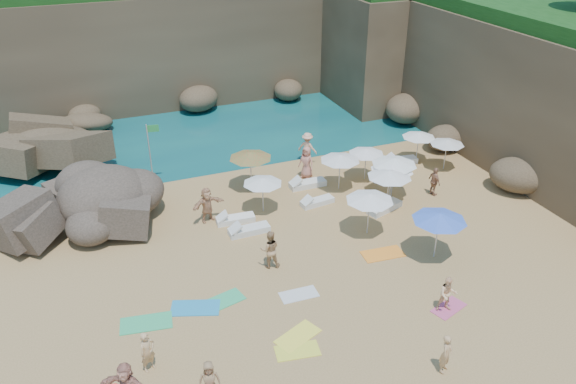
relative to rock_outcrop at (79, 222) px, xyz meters
name	(u,v)px	position (x,y,z in m)	size (l,w,h in m)	color
ground	(271,272)	(7.35, -7.42, 0.00)	(120.00, 120.00, 0.00)	tan
seawater	(150,78)	(7.35, 22.58, 0.00)	(120.00, 120.00, 0.00)	#0C4751
cliff_back	(182,43)	(9.35, 17.58, 4.00)	(44.00, 8.00, 8.00)	brown
cliff_right	(512,80)	(26.35, 0.58, 4.00)	(8.00, 30.00, 8.00)	brown
cliff_corner	(385,40)	(24.35, 12.58, 4.00)	(10.00, 12.00, 8.00)	brown
rock_promontory	(5,164)	(-3.65, 8.58, 0.00)	(12.00, 7.00, 2.00)	brown
rock_outcrop	(79,222)	(0.00, 0.00, 0.00)	(7.02, 5.27, 2.81)	brown
flag_pole	(151,146)	(4.27, 2.86, 2.21)	(0.67, 0.12, 3.46)	silver
parasol_0	(263,181)	(8.80, -2.41, 1.73)	(1.99, 1.99, 1.88)	silver
parasol_1	(394,161)	(15.66, -3.49, 2.05)	(2.37, 2.37, 2.24)	silver
parasol_2	(366,151)	(15.30, -1.19, 1.72)	(1.99, 1.99, 1.88)	silver
parasol_3	(447,142)	(20.26, -1.72, 1.70)	(1.96, 1.96, 1.85)	silver
parasol_4	(419,135)	(19.33, -0.25, 1.71)	(1.96, 1.96, 1.86)	silver
parasol_5	(340,158)	(13.44, -1.68, 1.87)	(2.16, 2.16, 2.04)	silver
parasol_6	(250,155)	(9.03, 0.14, 2.01)	(2.31, 2.31, 2.19)	silver
parasol_7	(392,168)	(15.31, -3.86, 1.93)	(2.22, 2.22, 2.10)	silver
parasol_8	(390,174)	(14.80, -4.45, 1.95)	(2.24, 2.24, 2.12)	silver
parasol_10	(440,217)	(14.52, -9.04, 2.07)	(2.38, 2.38, 2.25)	silver
parasol_11	(370,197)	(12.69, -6.22, 1.96)	(2.26, 2.26, 2.13)	silver
lounger_0	(236,219)	(7.18, -2.91, 0.15)	(1.88, 0.63, 0.29)	white
lounger_1	(317,202)	(11.64, -2.81, 0.14)	(1.79, 0.60, 0.28)	silver
lounger_2	(308,184)	(11.96, -0.82, 0.16)	(2.03, 0.68, 0.32)	silver
lounger_3	(249,230)	(7.48, -4.11, 0.15)	(1.97, 0.66, 0.31)	silver
lounger_4	(400,161)	(18.28, -0.16, 0.16)	(2.02, 0.67, 0.31)	white
lounger_5	(385,208)	(14.57, -4.65, 0.15)	(1.99, 0.66, 0.31)	silver
towel_3	(146,323)	(1.86, -8.68, 0.02)	(1.94, 0.97, 0.03)	#31AE6A
towel_4	(297,351)	(6.61, -12.14, 0.01)	(1.58, 0.79, 0.03)	yellow
towel_5	(299,295)	(7.88, -9.27, 0.01)	(1.54, 0.77, 0.03)	silver
towel_8	(195,308)	(3.79, -8.51, 0.02)	(1.90, 0.95, 0.03)	#2289B9
towel_9	(449,308)	(13.02, -12.21, 0.01)	(1.46, 0.73, 0.03)	#CA4E7A
towel_10	(383,254)	(12.49, -8.03, 0.02)	(1.87, 0.94, 0.03)	orange
towel_11	(223,301)	(4.90, -8.50, 0.02)	(1.72, 0.86, 0.03)	#32B06E
towel_12	(298,336)	(6.91, -11.46, 0.02)	(1.71, 0.86, 0.03)	#FFEE43
person_stand_0	(148,352)	(1.61, -11.02, 0.79)	(0.57, 0.38, 1.57)	tan
person_stand_1	(270,249)	(7.48, -7.00, 0.88)	(0.86, 0.67, 1.76)	tan
person_stand_2	(307,147)	(13.22, 2.14, 0.92)	(1.19, 0.49, 1.84)	#EBAB85
person_stand_3	(434,182)	(17.82, -4.17, 0.79)	(0.93, 0.39, 1.58)	#A57052
person_stand_4	(306,162)	(12.34, 0.24, 0.94)	(0.92, 0.50, 1.88)	tan
person_stand_5	(207,205)	(5.96, -2.28, 0.90)	(1.67, 0.48, 1.81)	tan
person_lie_4	(444,367)	(10.89, -14.83, 0.18)	(0.54, 1.49, 0.36)	tan
person_lie_5	(446,305)	(12.81, -12.26, 0.28)	(0.73, 1.50, 0.57)	#FBC38E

